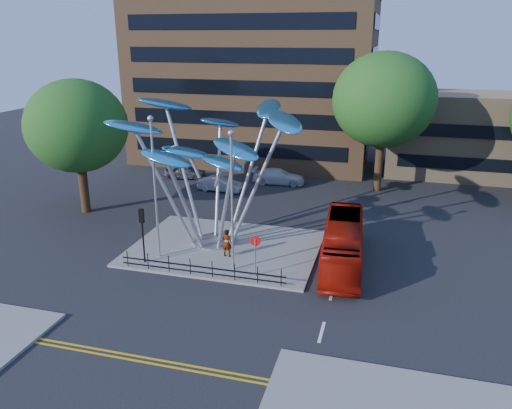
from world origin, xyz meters
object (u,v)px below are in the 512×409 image
(leaf_sculpture, at_px, (211,143))
(red_bus, at_px, (343,243))
(tree_left, at_px, (77,126))
(street_lamp_right, at_px, (232,189))
(no_entry_sign_island, at_px, (255,249))
(parked_car_left, at_px, (186,172))
(pedestrian, at_px, (227,243))
(tree_right, at_px, (384,100))
(parked_car_mid, at_px, (220,184))
(street_lamp_left, at_px, (154,176))
(traffic_light_island, at_px, (142,224))
(parked_car_right, at_px, (279,176))

(leaf_sculpture, distance_m, red_bus, 10.32)
(tree_left, bearing_deg, street_lamp_right, -25.77)
(street_lamp_right, bearing_deg, no_entry_sign_island, -17.87)
(tree_left, height_order, parked_car_left, tree_left)
(tree_left, distance_m, pedestrian, 15.69)
(tree_right, relative_size, parked_car_mid, 3.01)
(parked_car_mid, bearing_deg, leaf_sculpture, -158.54)
(tree_right, distance_m, street_lamp_left, 22.49)
(tree_right, distance_m, street_lamp_right, 20.64)
(street_lamp_left, xyz_separation_m, traffic_light_island, (-0.50, -1.00, -2.74))
(no_entry_sign_island, bearing_deg, tree_right, 72.88)
(parked_car_mid, bearing_deg, street_lamp_right, -153.64)
(parked_car_right, bearing_deg, no_entry_sign_island, -175.08)
(street_lamp_left, relative_size, pedestrian, 4.90)
(leaf_sculpture, bearing_deg, street_lamp_right, -55.09)
(leaf_sculpture, height_order, parked_car_left, leaf_sculpture)
(traffic_light_island, height_order, no_entry_sign_island, traffic_light_island)
(parked_car_right, bearing_deg, tree_left, 127.99)
(parked_car_right, bearing_deg, tree_right, -92.13)
(tree_left, bearing_deg, red_bus, -11.44)
(tree_right, xyz_separation_m, parked_car_right, (-9.03, -0.30, -7.33))
(traffic_light_island, height_order, parked_car_mid, traffic_light_island)
(street_lamp_right, distance_m, traffic_light_island, 6.05)
(tree_left, distance_m, street_lamp_right, 16.19)
(pedestrian, bearing_deg, leaf_sculpture, -50.31)
(no_entry_sign_island, bearing_deg, street_lamp_left, 171.39)
(no_entry_sign_island, xyz_separation_m, pedestrian, (-2.42, 2.11, -0.77))
(no_entry_sign_island, bearing_deg, pedestrian, 138.98)
(no_entry_sign_island, height_order, parked_car_mid, no_entry_sign_island)
(no_entry_sign_island, xyz_separation_m, parked_car_left, (-12.19, 18.55, -1.13))
(tree_left, height_order, leaf_sculpture, tree_left)
(tree_left, bearing_deg, parked_car_left, 71.01)
(parked_car_left, relative_size, parked_car_mid, 1.00)
(street_lamp_right, height_order, red_bus, street_lamp_right)
(traffic_light_island, relative_size, red_bus, 0.36)
(tree_left, bearing_deg, traffic_light_island, -39.81)
(parked_car_right, bearing_deg, street_lamp_left, 165.15)
(tree_right, distance_m, leaf_sculpture, 18.37)
(traffic_light_island, relative_size, parked_car_left, 0.86)
(no_entry_sign_island, height_order, red_bus, red_bus)
(street_lamp_left, height_order, parked_car_left, street_lamp_left)
(street_lamp_left, distance_m, parked_car_mid, 15.28)
(traffic_light_island, bearing_deg, pedestrian, 24.91)
(tree_left, bearing_deg, street_lamp_left, -34.38)
(tree_left, bearing_deg, leaf_sculpture, -15.55)
(no_entry_sign_island, bearing_deg, traffic_light_island, -179.87)
(tree_left, height_order, red_bus, tree_left)
(traffic_light_island, relative_size, parked_car_mid, 0.85)
(leaf_sculpture, relative_size, pedestrian, 7.09)
(red_bus, height_order, parked_car_right, red_bus)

